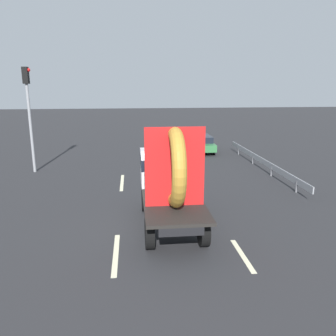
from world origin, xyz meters
TOP-DOWN VIEW (x-y plane):
  - ground_plane at (0.00, 0.00)m, footprint 120.00×120.00m
  - flatbed_truck at (0.36, 0.07)m, footprint 2.02×5.19m
  - distant_sedan at (4.15, 13.00)m, footprint 1.63×3.80m
  - traffic_light at (-6.66, 8.13)m, footprint 0.42×0.36m
  - guardrail at (6.71, 7.23)m, footprint 0.10×11.84m
  - lane_dash_left_near at (-1.54, -2.34)m, footprint 0.16×2.64m
  - lane_dash_left_far at (-1.54, 5.34)m, footprint 0.16×2.97m
  - lane_dash_right_near at (2.25, -2.83)m, footprint 0.16×2.04m
  - lane_dash_right_far at (2.25, 5.63)m, footprint 0.16×2.95m

SIDE VIEW (x-z plane):
  - ground_plane at x=0.00m, z-range 0.00..0.00m
  - lane_dash_left_near at x=-1.54m, z-range 0.00..0.01m
  - lane_dash_left_far at x=-1.54m, z-range 0.00..0.01m
  - lane_dash_right_near at x=2.25m, z-range 0.00..0.01m
  - lane_dash_right_far at x=2.25m, z-range 0.00..0.01m
  - guardrail at x=6.71m, z-range 0.17..0.88m
  - distant_sedan at x=4.15m, z-range 0.05..1.28m
  - flatbed_truck at x=0.36m, z-range -0.16..3.57m
  - traffic_light at x=-6.66m, z-range 0.89..6.79m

